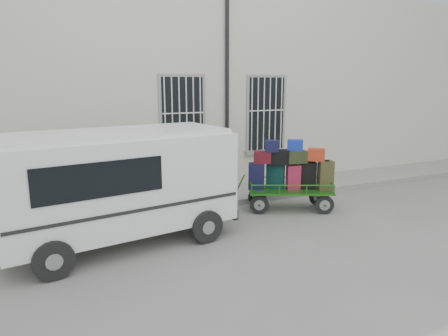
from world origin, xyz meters
TOP-DOWN VIEW (x-y plane):
  - ground at (0.00, 0.00)m, footprint 80.00×80.00m
  - building at (0.00, 5.50)m, footprint 24.00×5.15m
  - sidewalk at (0.00, 2.20)m, footprint 24.00×1.70m
  - luggage_cart at (1.58, 0.50)m, footprint 2.44×1.73m
  - van at (-2.73, 0.08)m, footprint 4.74×2.56m

SIDE VIEW (x-z plane):
  - ground at x=0.00m, z-range 0.00..0.00m
  - sidewalk at x=0.00m, z-range 0.00..0.15m
  - luggage_cart at x=1.58m, z-range 0.03..1.83m
  - van at x=-2.73m, z-range 0.17..2.44m
  - building at x=0.00m, z-range 0.00..6.00m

